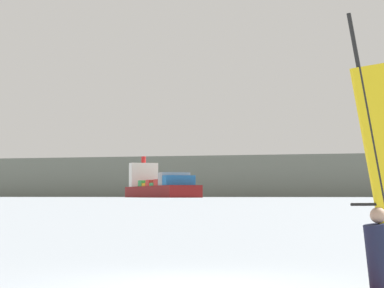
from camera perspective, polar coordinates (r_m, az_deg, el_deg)
ground_plane at (r=13.01m, az=0.03°, el=-10.33°), size 4000.00×4000.00×0.00m
cargo_ship at (r=657.25m, az=-2.40°, el=-3.24°), size 107.41×131.97×37.29m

